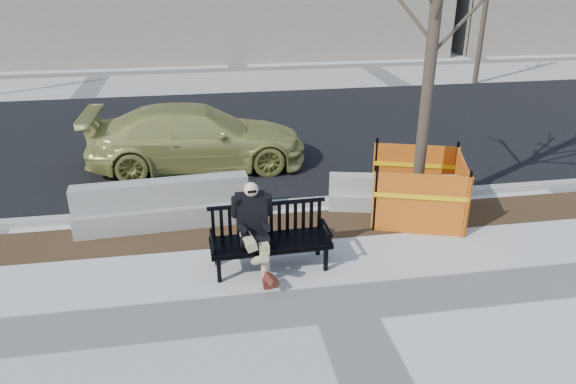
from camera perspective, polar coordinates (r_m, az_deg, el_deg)
name	(u,v)px	position (r m, az deg, el deg)	size (l,w,h in m)	color
ground	(341,303)	(8.47, 5.65, -11.59)	(120.00, 120.00, 0.00)	beige
mulch_strip	(307,226)	(10.62, 2.08, -3.56)	(40.00, 1.20, 0.02)	#47301C
asphalt_street	(266,132)	(16.30, -2.29, 6.37)	(60.00, 10.40, 0.01)	black
curb	(299,203)	(11.44, 1.13, -1.16)	(60.00, 0.25, 0.12)	#9E9B93
bench	(271,267)	(9.29, -1.84, -7.96)	(2.05, 0.74, 1.09)	black
seated_man	(254,267)	(9.30, -3.59, -7.95)	(0.65, 1.08, 1.52)	black
tree_fence	(414,214)	(11.37, 13.21, -2.33)	(2.67, 2.67, 6.67)	orange
sedan	(199,166)	(13.77, -9.36, 2.70)	(2.16, 5.30, 1.54)	tan
jersey_barrier_left	(165,225)	(10.93, -12.91, -3.42)	(3.33, 0.67, 0.95)	gray
jersey_barrier_right	(391,209)	(11.53, 10.86, -1.74)	(2.63, 0.53, 0.75)	#AAA69F
far_tree_right	(475,83)	(24.11, 19.14, 10.83)	(2.27, 2.27, 6.14)	#493C2F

